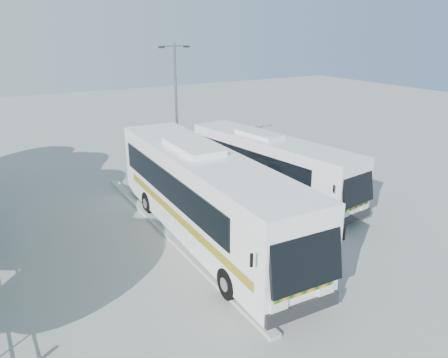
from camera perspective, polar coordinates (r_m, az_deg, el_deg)
ground at (r=19.09m, az=1.49°, el=-8.08°), size 100.00×100.00×0.00m
kerb_divider at (r=19.71m, az=-7.35°, el=-7.07°), size 0.40×16.00×0.15m
coach_main at (r=18.44m, az=-2.47°, el=-2.01°), size 3.29×13.77×3.80m
coach_adjacent at (r=23.85m, az=6.13°, el=1.96°), size 3.84×11.49×3.13m
lamppost at (r=27.26m, az=-6.26°, el=9.85°), size 1.93×0.24×7.90m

